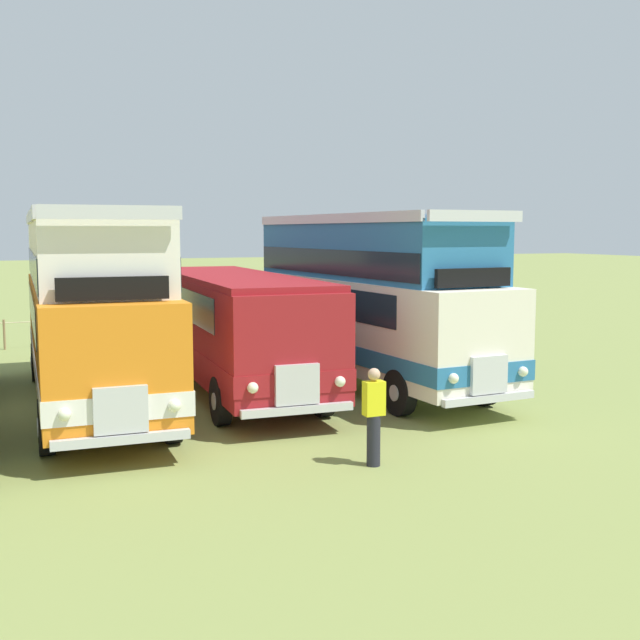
{
  "coord_description": "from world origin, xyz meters",
  "views": [
    {
      "loc": [
        -0.22,
        -18.67,
        4.07
      ],
      "look_at": [
        7.71,
        0.28,
        1.74
      ],
      "focal_mm": 43.75,
      "sensor_mm": 36.0,
      "label": 1
    }
  ],
  "objects_px": {
    "bus_fourth_in_row": "(89,305)",
    "bus_sixth_in_row": "(370,297)",
    "bus_fifth_in_row": "(233,323)",
    "marshal_person": "(374,416)"
  },
  "relations": [
    {
      "from": "bus_fourth_in_row",
      "to": "bus_sixth_in_row",
      "type": "relative_size",
      "value": 1.12
    },
    {
      "from": "bus_fifth_in_row",
      "to": "bus_sixth_in_row",
      "type": "xyz_separation_m",
      "value": [
        3.56,
        -0.67,
        0.6
      ]
    },
    {
      "from": "bus_fifth_in_row",
      "to": "marshal_person",
      "type": "distance_m",
      "value": 7.29
    },
    {
      "from": "bus_sixth_in_row",
      "to": "marshal_person",
      "type": "relative_size",
      "value": 5.79
    },
    {
      "from": "bus_fourth_in_row",
      "to": "bus_fifth_in_row",
      "type": "bearing_deg",
      "value": 5.54
    },
    {
      "from": "marshal_person",
      "to": "bus_fourth_in_row",
      "type": "bearing_deg",
      "value": 119.93
    },
    {
      "from": "bus_fifth_in_row",
      "to": "bus_sixth_in_row",
      "type": "relative_size",
      "value": 1.03
    },
    {
      "from": "bus_fourth_in_row",
      "to": "bus_sixth_in_row",
      "type": "bearing_deg",
      "value": -2.61
    },
    {
      "from": "bus_fourth_in_row",
      "to": "bus_sixth_in_row",
      "type": "distance_m",
      "value": 7.14
    },
    {
      "from": "bus_fourth_in_row",
      "to": "bus_fifth_in_row",
      "type": "distance_m",
      "value": 3.64
    }
  ]
}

